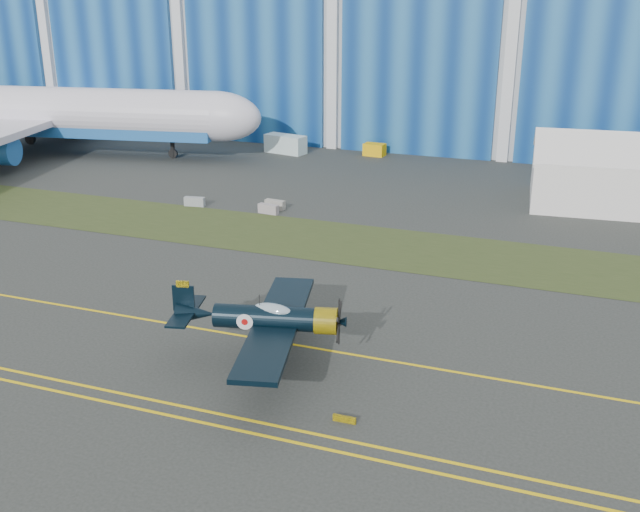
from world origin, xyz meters
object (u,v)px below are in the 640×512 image
(tug, at_px, (374,150))
(shipping_container, at_px, (285,144))
(warbird, at_px, (265,318))
(jetliner, at_px, (21,57))
(tent, at_px, (616,168))

(tug, bearing_deg, shipping_container, -161.93)
(warbird, relative_size, jetliner, 0.20)
(warbird, distance_m, tug, 55.41)
(jetliner, xyz_separation_m, shipping_container, (30.59, 10.76, -10.72))
(jetliner, distance_m, tent, 70.29)
(shipping_container, relative_size, tug, 2.03)
(warbird, distance_m, tent, 45.55)
(tug, bearing_deg, tent, -19.12)
(warbird, distance_m, jetliner, 66.36)
(jetliner, bearing_deg, shipping_container, 9.31)
(jetliner, height_order, tug, jetliner)
(shipping_container, height_order, tug, shipping_container)
(tent, relative_size, shipping_container, 3.14)
(jetliner, relative_size, tug, 29.53)
(tent, bearing_deg, jetliner, 175.17)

